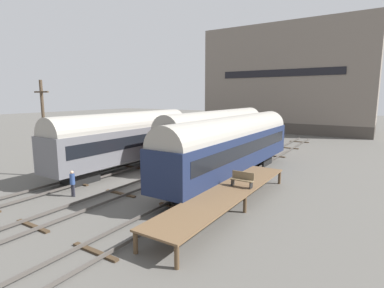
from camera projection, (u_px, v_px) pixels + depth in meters
The scene contains 12 objects.
ground_plane at pixel (150, 183), 22.54m from camera, with size 200.00×200.00×0.00m, color #56544F.
track_left at pixel (107, 173), 25.00m from camera, with size 2.60×60.00×0.26m.
track_middle at pixel (150, 181), 22.52m from camera, with size 2.60×60.00×0.26m.
track_right at pixel (203, 192), 20.03m from camera, with size 2.60×60.00×0.26m.
train_car_maroon at pixel (217, 131), 31.08m from camera, with size 2.93×18.31×5.05m.
train_car_grey at pixel (126, 137), 26.49m from camera, with size 2.91×15.20×5.10m.
train_car_navy at pixel (233, 143), 23.44m from camera, with size 2.89×18.31×4.97m.
station_platform at pixel (228, 192), 17.33m from camera, with size 2.41×13.55×1.08m.
bench at pixel (242, 179), 18.07m from camera, with size 1.40×0.40×0.91m.
person_worker at pixel (72, 181), 19.43m from camera, with size 0.32×0.32×1.74m.
utility_pole at pixel (44, 127), 24.01m from camera, with size 1.80×0.24×7.76m.
warehouse_building at pixel (289, 80), 55.88m from camera, with size 29.17×12.06×18.78m.
Camera 1 is at (14.39, -16.65, 6.53)m, focal length 28.00 mm.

